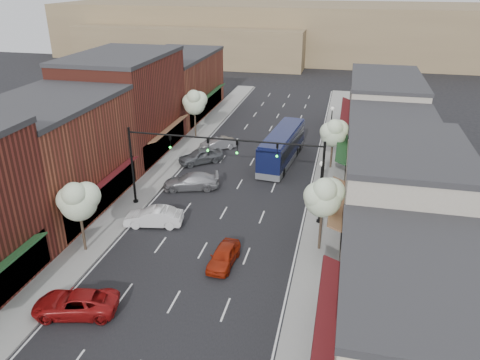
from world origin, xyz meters
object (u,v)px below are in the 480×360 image
Objects in this scene: coach_bus at (282,146)px; parked_car_c at (191,181)px; signal_mast_right at (292,168)px; parked_car_e at (218,144)px; tree_right_far at (334,132)px; lamp_post_far at (332,119)px; parked_car_d at (201,156)px; signal_mast_left at (158,157)px; tree_left_far at (195,102)px; lamp_post_near at (321,177)px; parked_car_a at (75,303)px; red_hatchback at (224,256)px; tree_right_near at (324,196)px; tree_left_near at (78,200)px; parked_car_b at (154,217)px.

coach_bus reaches higher than parked_car_c.
signal_mast_right is 1.99× the size of parked_car_e.
signal_mast_right is at bearing 51.45° from parked_car_c.
tree_right_far is 8.13m from lamp_post_far.
signal_mast_left is at bearing -42.46° from parked_car_d.
signal_mast_left reaches higher than coach_bus.
tree_left_far is 22.33m from lamp_post_near.
signal_mast_left is 14.80m from parked_car_a.
signal_mast_left is 24.14m from lamp_post_far.
tree_left_far reaches higher than coach_bus.
coach_bus is 20.02m from red_hatchback.
tree_right_near is 0.97× the size of tree_left_far.
signal_mast_right is at bearing 30.14° from tree_left_near.
signal_mast_right reaches higher than tree_left_far.
red_hatchback is at bearing -87.37° from coach_bus.
parked_car_c is (1.10, 18.29, 0.06)m from parked_car_a.
signal_mast_right is 1.58× the size of parked_car_c.
parked_car_d is (0.36, 10.43, -3.81)m from signal_mast_left.
signal_mast_right is 20.19m from lamp_post_far.
signal_mast_right reaches higher than parked_car_c.
tree_left_far reaches higher than tree_right_near.
lamp_post_near is at bearing 8.40° from parked_car_e.
tree_left_near is at bearing -172.58° from red_hatchback.
coach_bus is at bearing 36.80° from parked_car_e.
tree_left_near is (-16.60, -20.00, 0.23)m from tree_right_far.
tree_left_near reaches higher than parked_car_d.
lamp_post_near is at bearing 18.28° from parked_car_d.
lamp_post_near is at bearing 10.56° from signal_mast_left.
signal_mast_right is 1.00× the size of signal_mast_left.
red_hatchback is at bearing -102.05° from lamp_post_far.
tree_left_near is 1.28× the size of lamp_post_near.
lamp_post_near is at bearing 94.77° from tree_right_near.
tree_right_far is 1.08× the size of parked_car_a.
tree_right_far is 9.51m from lamp_post_near.
tree_right_far is 25.99m from tree_left_near.
tree_left_far is at bearing 160.13° from tree_right_far.
tree_right_near is at bearing -88.70° from lamp_post_far.
tree_right_far is at bearing -19.87° from tree_left_far.
signal_mast_right is 22.68m from tree_left_far.
red_hatchback is (-5.84, -27.33, -2.33)m from lamp_post_far.
signal_mast_left is at bearing -169.44° from lamp_post_near.
signal_mast_left reaches higher than lamp_post_far.
signal_mast_right is at bearing -72.81° from coach_bus.
lamp_post_near is at bearing 129.22° from parked_car_a.
parked_car_e is at bearing 109.82° from red_hatchback.
lamp_post_near is 1.12× the size of red_hatchback.
tree_left_far is at bearing 115.38° from red_hatchback.
lamp_post_near is at bearing 48.95° from signal_mast_right.
parked_car_e is (-12.95, 18.98, -3.77)m from tree_right_near.
parked_car_d is (-0.36, 13.73, 0.05)m from parked_car_b.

